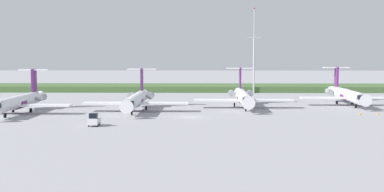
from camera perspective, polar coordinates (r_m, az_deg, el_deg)
ground_plane at (r=136.14m, az=0.13°, el=-0.75°), size 500.00×500.00×0.00m
grass_berm at (r=180.53m, az=0.40°, el=0.87°), size 320.00×20.00×1.91m
regional_jet_nearest at (r=118.74m, az=-17.86°, el=-0.53°), size 22.81×31.00×9.00m
regional_jet_second at (r=118.25m, az=-5.89°, el=-0.35°), size 22.81×31.00×9.00m
regional_jet_third at (r=125.55m, az=5.43°, el=-0.06°), size 22.81×31.00×9.00m
regional_jet_fourth at (r=136.46m, az=16.05°, el=0.15°), size 22.81×31.00×9.00m
antenna_mast at (r=170.41m, az=6.57°, el=4.02°), size 4.40×0.50×26.78m
baggage_tug at (r=95.00m, az=-10.33°, el=-2.54°), size 1.72×3.20×2.30m
safety_cone_front_marker at (r=115.39m, az=17.37°, el=-1.79°), size 0.44×0.44×0.55m
safety_cone_mid_marker at (r=116.32m, az=19.05°, el=-1.78°), size 0.44×0.44×0.55m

